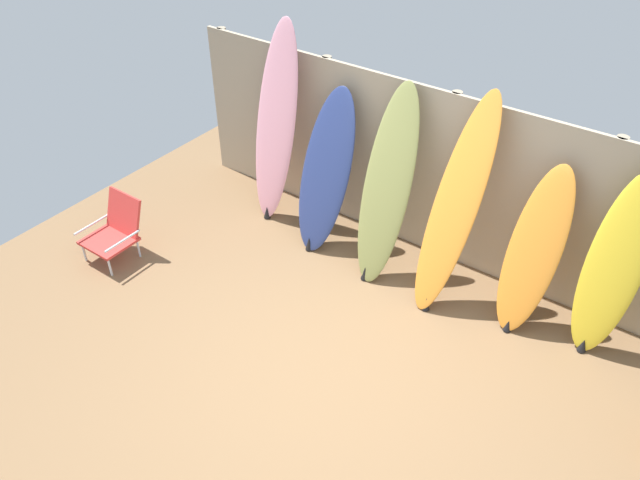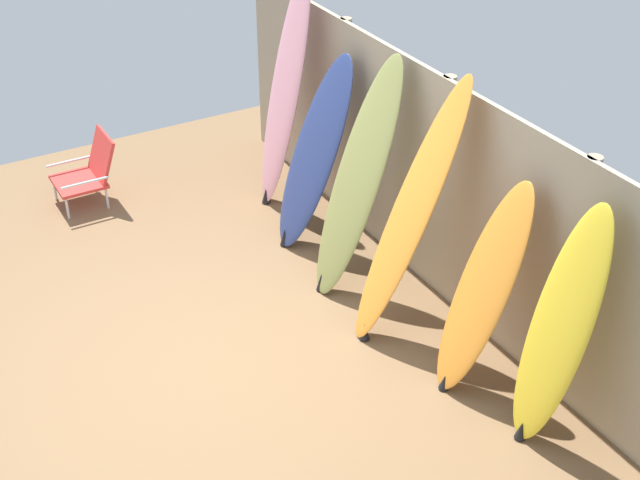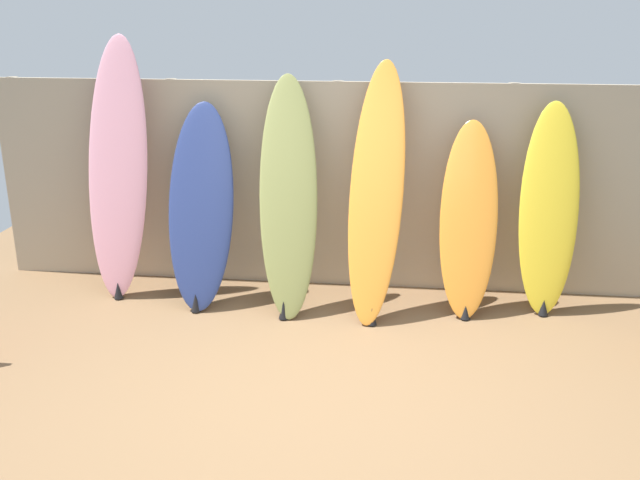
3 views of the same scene
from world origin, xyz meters
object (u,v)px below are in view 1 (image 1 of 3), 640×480
surfboard_yellow_5 (614,268)px  beach_chair (116,228)px  surfboard_navy_1 (326,172)px  surfboard_pink_0 (276,125)px  surfboard_olive_2 (387,188)px  surfboard_orange_4 (534,253)px  surfboard_orange_3 (455,208)px

surfboard_yellow_5 → beach_chair: 4.74m
surfboard_navy_1 → surfboard_pink_0: bearing=171.2°
surfboard_navy_1 → surfboard_yellow_5: surfboard_yellow_5 is taller
surfboard_navy_1 → surfboard_olive_2: 0.75m
surfboard_pink_0 → surfboard_olive_2: surfboard_pink_0 is taller
surfboard_orange_4 → surfboard_olive_2: bearing=-176.5°
surfboard_pink_0 → surfboard_navy_1: (0.74, -0.11, -0.27)m
surfboard_yellow_5 → surfboard_olive_2: bearing=-175.3°
surfboard_orange_4 → beach_chair: (-3.77, -1.57, -0.43)m
surfboard_orange_4 → surfboard_yellow_5: surfboard_yellow_5 is taller
surfboard_yellow_5 → surfboard_pink_0: bearing=-179.6°
surfboard_navy_1 → surfboard_orange_4: surfboard_navy_1 is taller
surfboard_pink_0 → surfboard_orange_3: bearing=-4.0°
surfboard_olive_2 → surfboard_orange_3: (0.71, -0.00, 0.06)m
surfboard_navy_1 → surfboard_orange_4: size_ratio=1.08×
surfboard_pink_0 → surfboard_olive_2: bearing=-5.8°
surfboard_pink_0 → surfboard_olive_2: 1.49m
surfboard_orange_3 → surfboard_orange_4: size_ratio=1.30×
surfboard_olive_2 → surfboard_orange_4: (1.45, 0.09, -0.17)m
surfboard_orange_3 → beach_chair: 3.44m
surfboard_orange_3 → surfboard_yellow_5: (1.37, 0.18, -0.15)m
surfboard_orange_3 → surfboard_orange_4: 0.78m
surfboard_pink_0 → beach_chair: size_ratio=3.34×
surfboard_navy_1 → beach_chair: bearing=-136.4°
surfboard_yellow_5 → beach_chair: size_ratio=2.59×
surfboard_navy_1 → surfboard_orange_3: bearing=-1.5°
surfboard_navy_1 → surfboard_orange_3: 1.46m
surfboard_pink_0 → beach_chair: 1.99m
surfboard_orange_3 → surfboard_yellow_5: bearing=7.3°
surfboard_pink_0 → surfboard_olive_2: size_ratio=1.16×
surfboard_navy_1 → surfboard_yellow_5: size_ratio=0.98×
surfboard_yellow_5 → surfboard_navy_1: bearing=-177.2°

